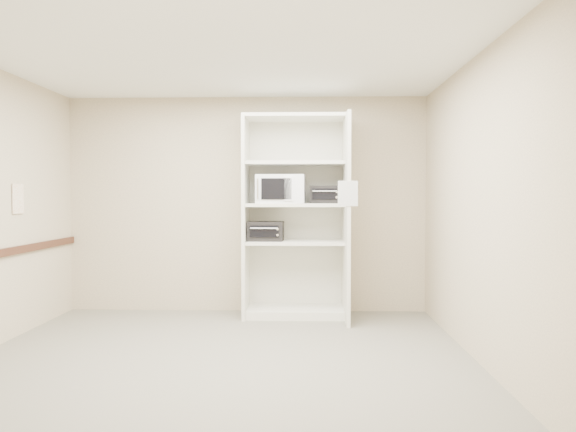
{
  "coord_description": "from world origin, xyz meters",
  "views": [
    {
      "loc": [
        0.73,
        -5.07,
        1.45
      ],
      "look_at": [
        0.54,
        1.36,
        1.23
      ],
      "focal_mm": 35.0,
      "sensor_mm": 36.0,
      "label": 1
    }
  ],
  "objects_px": {
    "microwave": "(281,189)",
    "toaster_oven_lower": "(266,231)",
    "shelving_unit": "(299,223)",
    "toaster_oven_upper": "(326,195)"
  },
  "relations": [
    {
      "from": "toaster_oven_upper",
      "to": "toaster_oven_lower",
      "type": "relative_size",
      "value": 0.88
    },
    {
      "from": "shelving_unit",
      "to": "toaster_oven_lower",
      "type": "xyz_separation_m",
      "value": [
        -0.4,
        -0.06,
        -0.09
      ]
    },
    {
      "from": "shelving_unit",
      "to": "toaster_oven_upper",
      "type": "bearing_deg",
      "value": -0.4
    },
    {
      "from": "microwave",
      "to": "toaster_oven_lower",
      "type": "bearing_deg",
      "value": -178.05
    },
    {
      "from": "toaster_oven_upper",
      "to": "toaster_oven_lower",
      "type": "xyz_separation_m",
      "value": [
        -0.72,
        -0.05,
        -0.44
      ]
    },
    {
      "from": "toaster_oven_upper",
      "to": "toaster_oven_lower",
      "type": "bearing_deg",
      "value": -168.72
    },
    {
      "from": "microwave",
      "to": "toaster_oven_upper",
      "type": "relative_size",
      "value": 1.55
    },
    {
      "from": "microwave",
      "to": "toaster_oven_lower",
      "type": "distance_m",
      "value": 0.54
    },
    {
      "from": "shelving_unit",
      "to": "toaster_oven_upper",
      "type": "relative_size",
      "value": 6.58
    },
    {
      "from": "microwave",
      "to": "toaster_oven_upper",
      "type": "height_order",
      "value": "microwave"
    }
  ]
}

